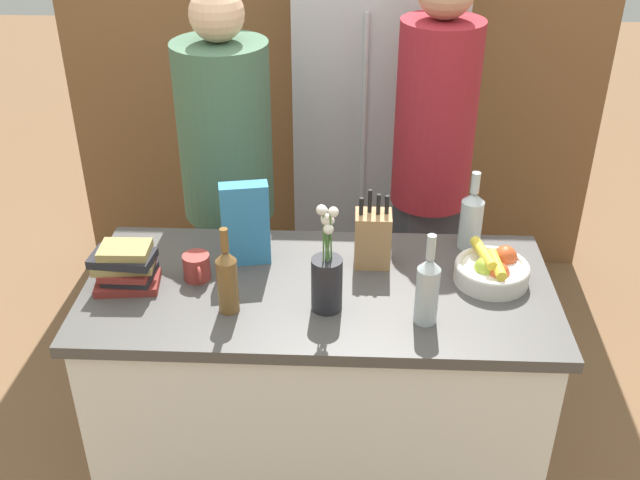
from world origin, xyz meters
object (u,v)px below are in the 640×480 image
at_px(bottle_vinegar, 427,288).
at_px(bottle_wine, 227,279).
at_px(cereal_box, 245,224).
at_px(book_stack, 126,267).
at_px(flower_vase, 327,278).
at_px(bottle_oil, 471,218).
at_px(refrigerator, 374,125).
at_px(fruit_bowl, 493,270).
at_px(coffee_mug, 197,267).
at_px(knife_block, 373,238).
at_px(person_in_blue, 432,163).
at_px(person_at_sink, 228,181).

distance_m(bottle_vinegar, bottle_wine, 0.60).
distance_m(cereal_box, book_stack, 0.41).
relative_size(flower_vase, bottle_oil, 1.26).
distance_m(flower_vase, cereal_box, 0.38).
bearing_deg(refrigerator, bottle_oil, -73.38).
relative_size(fruit_bowl, bottle_vinegar, 0.81).
relative_size(refrigerator, coffee_mug, 15.39).
relative_size(flower_vase, cereal_box, 1.24).
relative_size(knife_block, bottle_oil, 0.94).
bearing_deg(cereal_box, bottle_wine, -93.97).
bearing_deg(person_in_blue, fruit_bowl, -96.69).
height_order(person_at_sink, person_in_blue, person_in_blue).
height_order(knife_block, person_at_sink, person_at_sink).
bearing_deg(flower_vase, bottle_oil, 38.81).
height_order(flower_vase, coffee_mug, flower_vase).
height_order(refrigerator, coffee_mug, refrigerator).
distance_m(fruit_bowl, person_in_blue, 0.67).
distance_m(refrigerator, cereal_box, 1.27).
relative_size(book_stack, bottle_oil, 0.75).
relative_size(coffee_mug, book_stack, 0.56).
bearing_deg(bottle_wine, bottle_oil, 27.81).
bearing_deg(book_stack, fruit_bowl, 3.82).
xyz_separation_m(bottle_vinegar, person_at_sink, (-0.72, 0.82, -0.06)).
bearing_deg(refrigerator, coffee_mug, -114.88).
bearing_deg(fruit_bowl, book_stack, -176.18).
bearing_deg(person_in_blue, flower_vase, -134.66).
height_order(refrigerator, bottle_oil, refrigerator).
bearing_deg(cereal_box, flower_vase, -42.75).
height_order(bottle_vinegar, person_at_sink, person_at_sink).
height_order(flower_vase, bottle_vinegar, flower_vase).
xyz_separation_m(refrigerator, fruit_bowl, (0.36, -1.27, 0.02)).
xyz_separation_m(bottle_oil, person_in_blue, (-0.10, 0.43, 0.01)).
distance_m(knife_block, cereal_box, 0.43).
xyz_separation_m(cereal_box, person_at_sink, (-0.14, 0.50, -0.09)).
bearing_deg(flower_vase, bottle_wine, -175.45).
relative_size(cereal_box, bottle_vinegar, 0.97).
distance_m(fruit_bowl, person_at_sink, 1.12).
relative_size(knife_block, bottle_vinegar, 0.90).
xyz_separation_m(flower_vase, person_at_sink, (-0.42, 0.76, -0.06)).
distance_m(coffee_mug, bottle_oil, 0.95).
xyz_separation_m(flower_vase, cereal_box, (-0.28, 0.26, 0.03)).
bearing_deg(book_stack, person_in_blue, 35.20).
relative_size(refrigerator, book_stack, 8.66).
height_order(fruit_bowl, coffee_mug, fruit_bowl).
distance_m(knife_block, person_in_blue, 0.61).
bearing_deg(cereal_box, fruit_bowl, -6.04).
distance_m(knife_block, bottle_wine, 0.53).
height_order(book_stack, bottle_wine, bottle_wine).
bearing_deg(person_at_sink, person_in_blue, -15.29).
bearing_deg(book_stack, cereal_box, 24.23).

